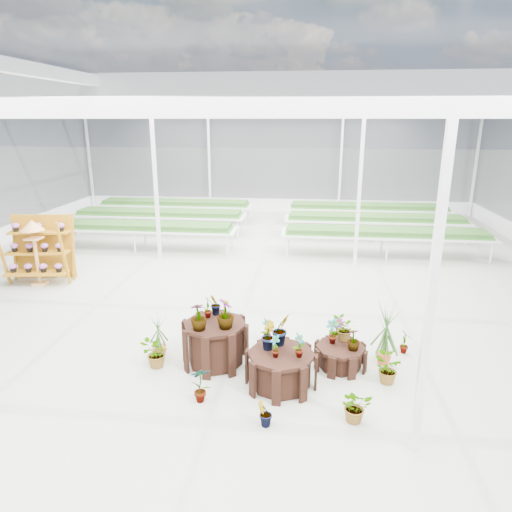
# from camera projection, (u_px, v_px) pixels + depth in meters

# --- Properties ---
(ground_plane) EXTENTS (24.00, 24.00, 0.00)m
(ground_plane) POSITION_uv_depth(u_px,v_px,m) (236.00, 315.00, 10.17)
(ground_plane) COLOR gray
(ground_plane) RESTS_ON ground
(greenhouse_shell) EXTENTS (18.00, 24.00, 4.50)m
(greenhouse_shell) POSITION_uv_depth(u_px,v_px,m) (234.00, 216.00, 9.52)
(greenhouse_shell) COLOR white
(greenhouse_shell) RESTS_ON ground
(steel_frame) EXTENTS (18.00, 24.00, 4.50)m
(steel_frame) POSITION_uv_depth(u_px,v_px,m) (234.00, 216.00, 9.52)
(steel_frame) COLOR silver
(steel_frame) RESTS_ON ground
(nursery_benches) EXTENTS (16.00, 7.00, 0.84)m
(nursery_benches) POSITION_uv_depth(u_px,v_px,m) (265.00, 225.00, 16.90)
(nursery_benches) COLOR silver
(nursery_benches) RESTS_ON ground
(plinth_tall) EXTENTS (1.24, 1.24, 0.78)m
(plinth_tall) POSITION_uv_depth(u_px,v_px,m) (215.00, 343.00, 8.07)
(plinth_tall) COLOR black
(plinth_tall) RESTS_ON ground
(plinth_mid) EXTENTS (1.20, 1.20, 0.60)m
(plinth_mid) POSITION_uv_depth(u_px,v_px,m) (281.00, 369.00, 7.40)
(plinth_mid) COLOR black
(plinth_mid) RESTS_ON ground
(plinth_low) EXTENTS (1.15, 1.15, 0.40)m
(plinth_low) POSITION_uv_depth(u_px,v_px,m) (340.00, 357.00, 7.99)
(plinth_low) COLOR black
(plinth_low) RESTS_ON ground
(shelf_rack) EXTENTS (1.76, 1.09, 1.76)m
(shelf_rack) POSITION_uv_depth(u_px,v_px,m) (38.00, 250.00, 11.98)
(shelf_rack) COLOR #996210
(shelf_rack) RESTS_ON ground
(bird_table) EXTENTS (0.50, 0.50, 1.75)m
(bird_table) POSITION_uv_depth(u_px,v_px,m) (36.00, 253.00, 11.74)
(bird_table) COLOR tan
(bird_table) RESTS_ON ground
(nursery_plants) EXTENTS (4.80, 2.92, 1.32)m
(nursery_plants) POSITION_uv_depth(u_px,v_px,m) (280.00, 342.00, 7.86)
(nursery_plants) COLOR #2A501E
(nursery_plants) RESTS_ON ground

